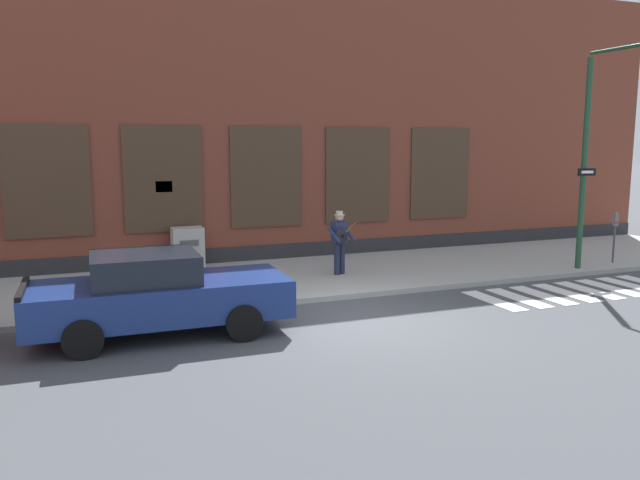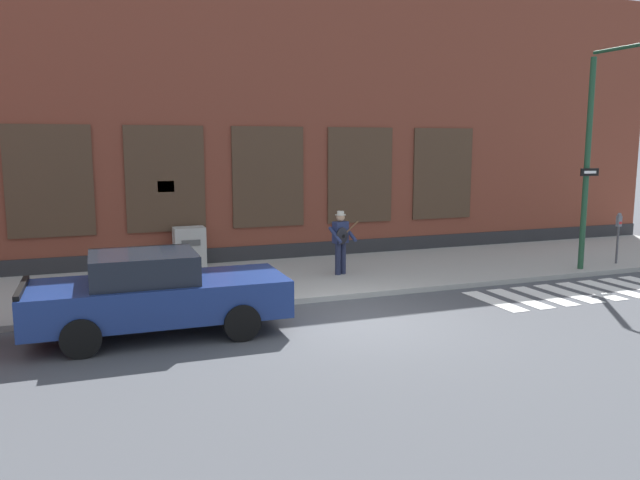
% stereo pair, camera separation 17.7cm
% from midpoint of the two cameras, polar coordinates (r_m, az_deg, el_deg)
% --- Properties ---
extents(ground_plane, '(160.00, 160.00, 0.00)m').
position_cam_midpoint_polar(ground_plane, '(12.43, 3.39, -7.39)').
color(ground_plane, '#424449').
extents(sidewalk, '(28.00, 4.79, 0.13)m').
position_cam_midpoint_polar(sidewalk, '(16.06, -2.70, -3.44)').
color(sidewalk, '#9E9E99').
rests_on(sidewalk, ground).
extents(building_backdrop, '(28.00, 4.06, 8.38)m').
position_cam_midpoint_polar(building_backdrop, '(19.91, -6.94, 10.80)').
color(building_backdrop, brown).
rests_on(building_backdrop, ground).
extents(crosswalk, '(5.20, 1.90, 0.01)m').
position_cam_midpoint_polar(crosswalk, '(15.94, 22.17, -4.38)').
color(crosswalk, silver).
rests_on(crosswalk, ground).
extents(red_car, '(4.63, 2.05, 1.53)m').
position_cam_midpoint_polar(red_car, '(11.73, -15.10, -4.78)').
color(red_car, navy).
rests_on(red_car, ground).
extents(busker, '(0.77, 0.63, 1.64)m').
position_cam_midpoint_polar(busker, '(15.94, 1.51, 0.12)').
color(busker, '#1E233D').
rests_on(busker, sidewalk).
extents(traffic_light, '(0.60, 2.77, 5.73)m').
position_cam_midpoint_polar(traffic_light, '(17.31, 25.25, 9.85)').
color(traffic_light, '#1E472D').
rests_on(traffic_light, sidewalk).
extents(parking_meter, '(0.13, 0.11, 1.44)m').
position_cam_midpoint_polar(parking_meter, '(19.36, 25.12, 0.86)').
color(parking_meter, '#47474C').
rests_on(parking_meter, sidewalk).
extents(utility_box, '(0.83, 0.59, 1.11)m').
position_cam_midpoint_polar(utility_box, '(17.24, -12.29, -0.69)').
color(utility_box, '#ADADA8').
rests_on(utility_box, sidewalk).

